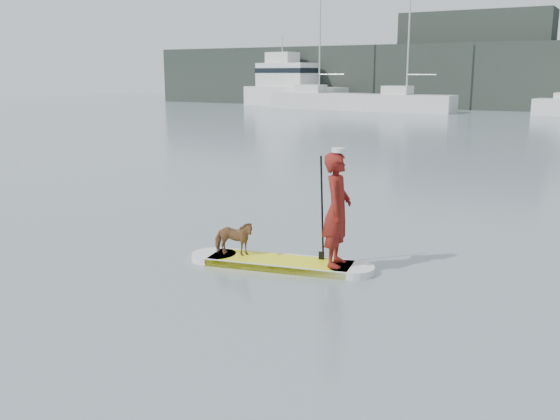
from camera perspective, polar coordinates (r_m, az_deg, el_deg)
The scene contains 10 objects.
ground at distance 10.16m, azimuth -0.11°, elevation -6.42°, with size 140.00×140.00×0.00m, color slate.
paddleboard at distance 10.85m, azimuth 0.00°, elevation -4.85°, with size 3.24×1.33×0.12m.
paddler at distance 10.34m, azimuth 5.25°, elevation 0.02°, with size 0.69×0.46×1.90m, color maroon.
white_cap at distance 10.17m, azimuth 5.36°, elevation 5.47°, with size 0.22×0.22×0.07m, color silver.
dog at distance 11.04m, azimuth -4.27°, elevation -2.58°, with size 0.34×0.74×0.63m, color brown.
paddle at distance 10.69m, azimuth 3.86°, elevation -1.05°, with size 0.10×0.30×2.00m.
sailboat_b at distance 59.86m, azimuth 3.52°, elevation 10.13°, with size 9.14×2.80×13.57m.
sailboat_c at distance 55.65m, azimuth 11.38°, elevation 9.68°, with size 8.29×2.88×11.84m.
motor_yacht_b at distance 64.92m, azimuth 1.00°, elevation 11.26°, with size 11.25×5.48×7.12m.
shore_building_west at distance 64.06m, azimuth 17.27°, elevation 12.94°, with size 14.00×4.00×9.00m, color black.
Camera 1 is at (4.86, -8.30, 3.28)m, focal length 40.00 mm.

